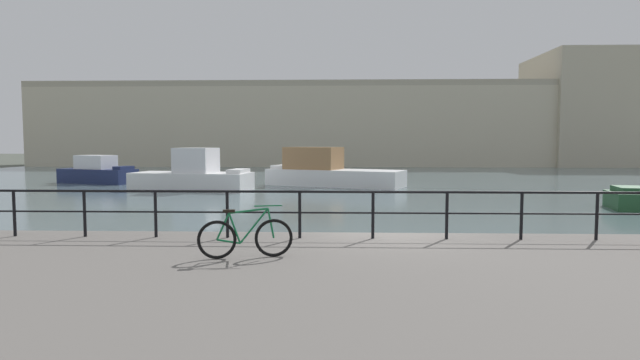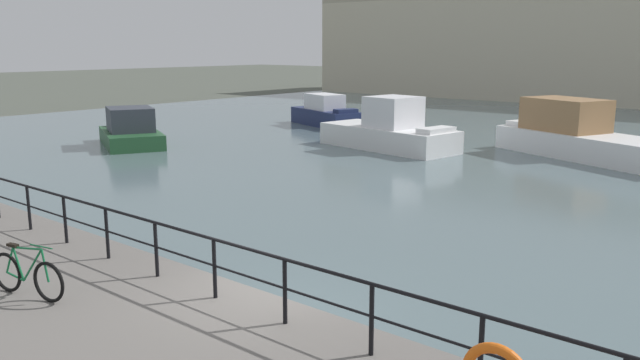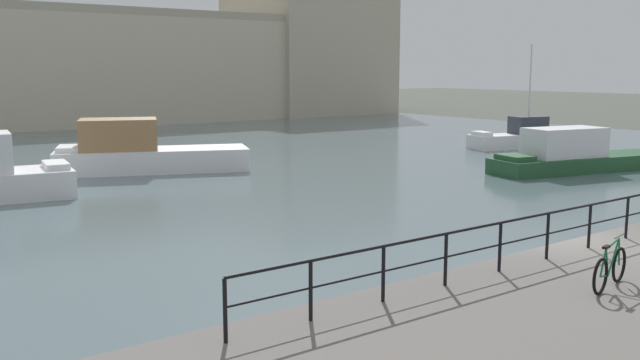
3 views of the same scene
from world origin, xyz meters
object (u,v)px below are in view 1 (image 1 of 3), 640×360
moored_red_daysailer (194,176)px  parked_bicycle (245,237)px  harbor_building (404,124)px  moored_white_yacht (328,172)px  moored_harbor_tender (97,172)px

moored_red_daysailer → parked_bicycle: (7.15, -21.86, 0.28)m
harbor_building → moored_white_yacht: bearing=-105.8°
moored_red_daysailer → moored_white_yacht: bearing=32.8°
moored_harbor_tender → parked_bicycle: moored_harbor_tender is taller
moored_harbor_tender → parked_bicycle: (15.69, -27.21, 0.39)m
harbor_building → moored_white_yacht: size_ratio=8.14×
harbor_building → moored_red_daysailer: (-17.39, -36.22, -4.42)m
moored_harbor_tender → moored_red_daysailer: bearing=-11.5°
harbor_building → moored_red_daysailer: bearing=-115.7°
moored_harbor_tender → moored_white_yacht: (16.70, -1.74, 0.18)m
moored_red_daysailer → moored_harbor_tender: bearing=156.9°
moored_white_yacht → moored_red_daysailer: bearing=46.4°
parked_bicycle → harbor_building: bearing=67.6°
harbor_building → moored_harbor_tender: size_ratio=12.68×
moored_white_yacht → moored_harbor_tender: bearing=16.6°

